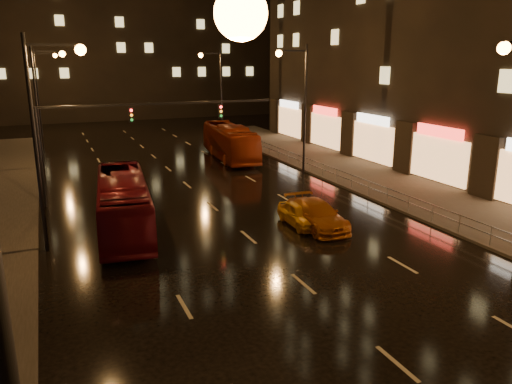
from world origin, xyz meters
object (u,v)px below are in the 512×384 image
Objects in this scene: bus_curb at (230,142)px; taxi_near at (301,214)px; bus_red at (123,203)px; taxi_far at (317,215)px.

taxi_near is (-2.93, -19.52, -0.91)m from bus_curb.
taxi_near is at bearing -93.37° from bus_curb.
bus_red is at bearing -120.84° from bus_curb.
taxi_near is 0.76× the size of taxi_far.
bus_red reaches higher than taxi_near.
bus_red is 20.42m from bus_curb.
bus_red is at bearing 160.98° from taxi_far.
bus_curb is at bearing 85.08° from taxi_far.
bus_curb reaches higher than taxi_near.
bus_curb is at bearing 83.50° from taxi_near.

